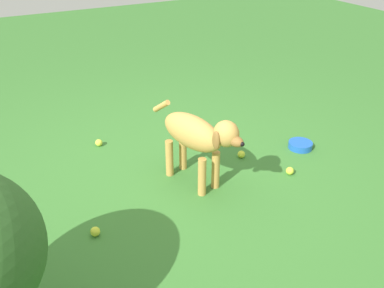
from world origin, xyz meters
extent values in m
plane|color=#38722D|center=(0.00, 0.00, 0.00)|extent=(14.00, 14.00, 0.00)
ellipsoid|color=#C69347|center=(0.15, 0.16, 0.45)|extent=(0.63, 0.37, 0.26)
cylinder|color=#C69347|center=(0.31, 0.28, 0.16)|extent=(0.06, 0.06, 0.32)
cylinder|color=#C69347|center=(0.35, 0.14, 0.16)|extent=(0.06, 0.06, 0.32)
cylinder|color=#C69347|center=(-0.06, 0.18, 0.16)|extent=(0.06, 0.06, 0.32)
cylinder|color=#C69347|center=(-0.02, 0.04, 0.16)|extent=(0.06, 0.06, 0.32)
ellipsoid|color=#C69347|center=(0.49, 0.25, 0.57)|extent=(0.23, 0.22, 0.19)
ellipsoid|color=olive|center=(0.57, 0.27, 0.54)|extent=(0.15, 0.12, 0.08)
sphere|color=black|center=(0.63, 0.29, 0.54)|extent=(0.03, 0.03, 0.03)
ellipsoid|color=olive|center=(0.46, 0.34, 0.54)|extent=(0.07, 0.05, 0.14)
ellipsoid|color=olive|center=(0.50, 0.16, 0.54)|extent=(0.07, 0.05, 0.14)
cylinder|color=#C69347|center=(-0.21, 0.07, 0.55)|extent=(0.20, 0.09, 0.15)
sphere|color=#C8D538|center=(0.43, -0.74, 0.03)|extent=(0.07, 0.07, 0.07)
sphere|color=#C7D738|center=(0.03, 0.72, 0.03)|extent=(0.07, 0.07, 0.07)
sphere|color=#C9D93A|center=(0.45, 0.92, 0.03)|extent=(0.07, 0.07, 0.07)
sphere|color=#D0D73F|center=(-0.78, -0.33, 0.03)|extent=(0.07, 0.07, 0.07)
cylinder|color=blue|center=(0.14, 1.30, 0.03)|extent=(0.22, 0.22, 0.06)
camera|label=1|loc=(2.72, -1.22, 1.95)|focal=39.99mm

